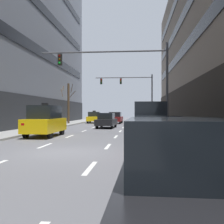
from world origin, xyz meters
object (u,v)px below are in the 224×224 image
(taxi_driving_4, at_px, (94,117))
(car_parked_1, at_px, (157,138))
(taxi_driving_2, at_px, (45,121))
(street_tree_0, at_px, (68,102))
(traffic_signal_0, at_px, (128,71))
(car_parked_0, at_px, (192,183))
(car_driving_3, at_px, (106,121))
(car_driving_1, at_px, (115,118))
(car_parked_2, at_px, (149,122))
(car_parked_3, at_px, (145,121))
(traffic_signal_1, at_px, (133,88))

(taxi_driving_4, distance_m, car_parked_1, 29.67)
(taxi_driving_2, xyz_separation_m, street_tree_0, (-2.67, 16.49, 1.81))
(taxi_driving_2, distance_m, traffic_signal_0, 6.85)
(taxi_driving_2, relative_size, car_parked_0, 0.99)
(traffic_signal_0, bearing_deg, car_driving_3, 107.37)
(car_driving_1, bearing_deg, car_driving_3, -90.60)
(taxi_driving_2, distance_m, car_parked_0, 15.96)
(car_parked_2, bearing_deg, car_parked_0, -90.01)
(car_driving_3, bearing_deg, car_parked_3, -43.70)
(car_parked_2, bearing_deg, car_parked_1, -90.00)
(taxi_driving_2, bearing_deg, car_parked_3, 39.29)
(taxi_driving_2, distance_m, car_parked_3, 9.05)
(car_parked_3, relative_size, traffic_signal_1, 0.56)
(taxi_driving_4, relative_size, street_tree_0, 0.85)
(car_driving_1, relative_size, car_parked_1, 1.03)
(car_driving_1, xyz_separation_m, street_tree_0, (-5.95, -3.00, 2.08))
(car_parked_3, bearing_deg, traffic_signal_1, 94.89)
(car_driving_3, height_order, car_parked_0, car_parked_0)
(taxi_driving_4, height_order, street_tree_0, street_tree_0)
(car_parked_1, relative_size, street_tree_0, 0.81)
(car_driving_1, relative_size, taxi_driving_2, 0.99)
(car_driving_1, height_order, car_parked_2, car_parked_2)
(car_driving_1, bearing_deg, car_parked_1, -82.33)
(traffic_signal_0, bearing_deg, car_driving_1, 97.44)
(traffic_signal_0, distance_m, street_tree_0, 17.16)
(car_driving_3, bearing_deg, taxi_driving_4, 105.19)
(car_driving_1, bearing_deg, street_tree_0, -153.22)
(car_parked_1, relative_size, traffic_signal_0, 0.45)
(car_parked_3, relative_size, street_tree_0, 0.88)
(traffic_signal_1, relative_size, street_tree_0, 1.58)
(taxi_driving_4, xyz_separation_m, car_parked_1, (6.90, -28.86, -0.03))
(car_driving_1, xyz_separation_m, car_parked_3, (3.72, -13.76, 0.05))
(car_driving_1, height_order, car_driving_3, car_driving_1)
(car_driving_1, distance_m, car_parked_3, 14.25)
(car_parked_1, bearing_deg, taxi_driving_2, 130.72)
(taxi_driving_4, xyz_separation_m, traffic_signal_0, (5.52, -19.15, 3.83))
(taxi_driving_2, relative_size, car_parked_3, 0.95)
(car_driving_1, height_order, street_tree_0, street_tree_0)
(car_parked_2, height_order, traffic_signal_0, traffic_signal_0)
(car_driving_1, height_order, traffic_signal_0, traffic_signal_0)
(car_parked_0, height_order, car_parked_3, car_parked_3)
(car_driving_3, xyz_separation_m, car_parked_1, (3.82, -17.52, 0.01))
(car_parked_1, height_order, traffic_signal_0, traffic_signal_0)
(car_parked_3, distance_m, street_tree_0, 14.61)
(car_driving_3, bearing_deg, traffic_signal_0, -72.63)
(car_driving_3, xyz_separation_m, street_tree_0, (-5.85, 7.10, 2.10))
(taxi_driving_2, relative_size, traffic_signal_0, 0.47)
(taxi_driving_2, bearing_deg, traffic_signal_0, 15.58)
(car_driving_1, distance_m, car_driving_3, 10.11)
(car_driving_3, xyz_separation_m, car_parked_3, (3.83, -3.66, 0.08))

